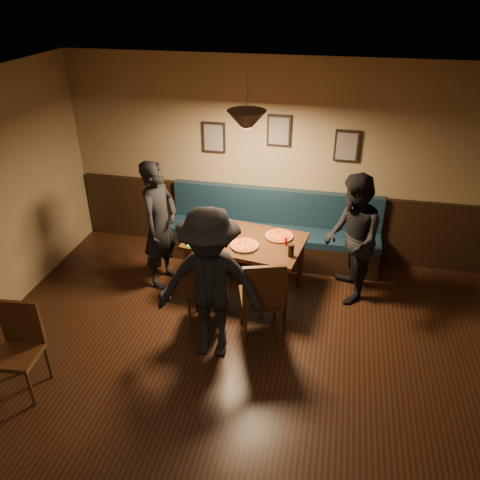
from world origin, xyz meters
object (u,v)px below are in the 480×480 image
(diner_left, at_px, (160,225))
(tabasco_bottle, at_px, (286,241))
(dining_table, at_px, (246,265))
(diner_right, at_px, (352,239))
(soda_glass, at_px, (291,250))
(chair_near_left, at_px, (207,290))
(booth_bench, at_px, (273,229))
(diner_front, at_px, (210,286))
(chair_near_right, at_px, (261,296))
(cafe_chair_far, at_px, (16,353))

(diner_left, bearing_deg, tabasco_bottle, -79.83)
(dining_table, xyz_separation_m, diner_right, (1.29, 0.15, 0.45))
(diner_right, xyz_separation_m, soda_glass, (-0.70, -0.43, 0.01))
(diner_right, distance_m, tabasco_bottle, 0.81)
(chair_near_left, bearing_deg, booth_bench, 67.20)
(chair_near_left, distance_m, diner_front, 0.65)
(chair_near_right, relative_size, cafe_chair_far, 1.09)
(booth_bench, xyz_separation_m, tabasco_bottle, (0.29, -0.87, 0.33))
(diner_left, xyz_separation_m, diner_front, (0.99, -1.20, 0.01))
(soda_glass, bearing_deg, cafe_chair_far, -142.04)
(dining_table, xyz_separation_m, diner_front, (-0.13, -1.22, 0.49))
(chair_near_right, bearing_deg, booth_bench, 76.93)
(diner_left, relative_size, cafe_chair_far, 1.80)
(diner_left, xyz_separation_m, diner_right, (2.42, 0.17, -0.03))
(diner_front, height_order, cafe_chair_far, diner_front)
(booth_bench, height_order, soda_glass, booth_bench)
(booth_bench, distance_m, dining_table, 0.87)
(dining_table, bearing_deg, cafe_chair_far, -121.42)
(dining_table, distance_m, tabasco_bottle, 0.68)
(diner_front, distance_m, tabasco_bottle, 1.35)
(soda_glass, bearing_deg, diner_front, -127.73)
(diner_right, distance_m, soda_glass, 0.82)
(cafe_chair_far, bearing_deg, chair_near_left, -142.48)
(diner_right, relative_size, soda_glass, 10.60)
(chair_near_right, bearing_deg, diner_front, -155.99)
(diner_left, bearing_deg, diner_front, -129.66)
(diner_right, relative_size, diner_front, 0.95)
(chair_near_right, distance_m, tabasco_bottle, 0.85)
(tabasco_bottle, bearing_deg, diner_right, 13.59)
(diner_right, height_order, diner_front, diner_front)
(booth_bench, xyz_separation_m, soda_glass, (0.38, -1.11, 0.34))
(diner_left, xyz_separation_m, tabasco_bottle, (1.63, -0.02, -0.03))
(dining_table, relative_size, diner_front, 0.82)
(booth_bench, bearing_deg, diner_left, -147.59)
(soda_glass, relative_size, tabasco_bottle, 1.25)
(diner_right, height_order, soda_glass, diner_right)
(dining_table, bearing_deg, diner_right, 15.43)
(chair_near_left, xyz_separation_m, diner_right, (1.60, 0.91, 0.37))
(chair_near_left, height_order, diner_front, diner_front)
(chair_near_left, bearing_deg, diner_front, -73.51)
(diner_right, distance_m, cafe_chair_far, 3.90)
(diner_right, relative_size, tabasco_bottle, 13.30)
(diner_front, bearing_deg, cafe_chair_far, -153.58)
(chair_near_left, relative_size, soda_glass, 5.91)
(cafe_chair_far, bearing_deg, diner_front, -156.33)
(chair_near_right, relative_size, soda_glass, 6.66)
(soda_glass, relative_size, cafe_chair_far, 0.16)
(booth_bench, height_order, tabasco_bottle, booth_bench)
(diner_front, bearing_deg, soda_glass, 49.45)
(dining_table, distance_m, cafe_chair_far, 2.83)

